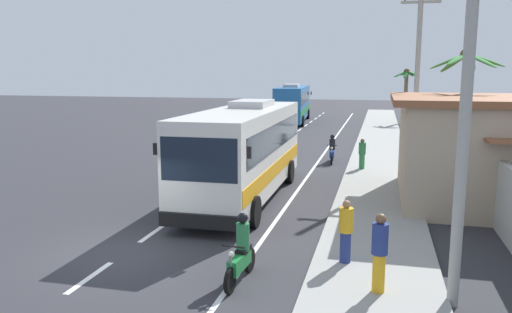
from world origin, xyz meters
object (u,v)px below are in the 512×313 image
object	(u,v)px
coach_bus_foreground	(244,149)
utility_pole_mid	(417,71)
pedestrian_near_kerb	(380,251)
palm_nearest	(406,86)
coach_bus_far_lane	(293,102)
utility_pole_nearest	(467,82)
motorcycle_trailing	(241,254)
pedestrian_midwalk	(346,230)
pedestrian_far_walk	(362,153)
palm_second	(465,89)
motorcycle_beside_bus	(332,151)

from	to	relation	value
coach_bus_foreground	utility_pole_mid	xyz separation A→B (m)	(6.79, 6.40, 3.04)
pedestrian_near_kerb	palm_nearest	size ratio (longest dim) A/B	0.34
coach_bus_far_lane	utility_pole_nearest	world-z (taller)	utility_pole_nearest
motorcycle_trailing	palm_nearest	bearing A→B (deg)	82.27
pedestrian_midwalk	palm_nearest	size ratio (longest dim) A/B	0.31
coach_bus_far_lane	pedestrian_far_walk	bearing A→B (deg)	-72.17
utility_pole_mid	palm_second	xyz separation A→B (m)	(1.73, -2.90, -0.75)
motorcycle_beside_bus	coach_bus_foreground	bearing A→B (deg)	-106.58
pedestrian_far_walk	utility_pole_mid	bearing A→B (deg)	70.67
utility_pole_nearest	palm_second	bearing A→B (deg)	81.82
pedestrian_near_kerb	coach_bus_foreground	bearing A→B (deg)	21.52
motorcycle_beside_bus	motorcycle_trailing	bearing A→B (deg)	-91.97
pedestrian_midwalk	pedestrian_far_walk	size ratio (longest dim) A/B	1.07
coach_bus_foreground	coach_bus_far_lane	distance (m)	30.57
motorcycle_trailing	pedestrian_midwalk	xyz separation A→B (m)	(2.38, 1.47, 0.32)
motorcycle_beside_bus	pedestrian_near_kerb	distance (m)	17.13
motorcycle_trailing	pedestrian_midwalk	size ratio (longest dim) A/B	1.20
utility_pole_mid	palm_second	size ratio (longest dim) A/B	1.63
utility_pole_nearest	utility_pole_mid	world-z (taller)	utility_pole_mid
coach_bus_foreground	pedestrian_far_walk	world-z (taller)	coach_bus_foreground
palm_second	pedestrian_near_kerb	bearing A→B (deg)	-105.63
palm_nearest	palm_second	distance (m)	28.13
motorcycle_trailing	utility_pole_nearest	xyz separation A→B (m)	(4.79, -0.15, 4.11)
coach_bus_far_lane	motorcycle_trailing	distance (m)	38.70
utility_pole_nearest	pedestrian_near_kerb	bearing A→B (deg)	-179.93
utility_pole_nearest	motorcycle_trailing	bearing A→B (deg)	178.20
pedestrian_far_walk	utility_pole_mid	size ratio (longest dim) A/B	0.16
coach_bus_far_lane	palm_second	xyz separation A→B (m)	(11.80, -26.89, 2.29)
pedestrian_near_kerb	utility_pole_nearest	distance (m)	4.02
motorcycle_beside_bus	utility_pole_mid	xyz separation A→B (m)	(4.16, -2.45, 4.39)
coach_bus_foreground	utility_pole_nearest	world-z (taller)	utility_pole_nearest
coach_bus_far_lane	palm_nearest	distance (m)	10.90
motorcycle_beside_bus	motorcycle_trailing	size ratio (longest dim) A/B	1.00
pedestrian_far_walk	utility_pole_nearest	size ratio (longest dim) A/B	0.17
motorcycle_trailing	palm_nearest	xyz separation A→B (m)	(5.36, 39.52, 2.99)
coach_bus_far_lane	motorcycle_trailing	xyz separation A→B (m)	(5.34, -38.31, -1.31)
pedestrian_midwalk	utility_pole_nearest	size ratio (longest dim) A/B	0.18
pedestrian_near_kerb	palm_second	distance (m)	12.43
coach_bus_far_lane	utility_pole_mid	bearing A→B (deg)	-67.22
motorcycle_beside_bus	palm_nearest	distance (m)	23.45
coach_bus_far_lane	motorcycle_beside_bus	world-z (taller)	coach_bus_far_lane
coach_bus_foreground	utility_pole_nearest	distance (m)	10.95
coach_bus_foreground	motorcycle_beside_bus	world-z (taller)	coach_bus_foreground
motorcycle_beside_bus	utility_pole_nearest	distance (m)	17.92
pedestrian_near_kerb	palm_nearest	distance (m)	39.81
utility_pole_mid	coach_bus_far_lane	bearing A→B (deg)	112.78
palm_second	utility_pole_mid	bearing A→B (deg)	120.78
motorcycle_beside_bus	utility_pole_nearest	bearing A→B (deg)	-76.00
pedestrian_midwalk	palm_second	size ratio (longest dim) A/B	0.28
pedestrian_midwalk	palm_second	xyz separation A→B (m)	(4.08, 9.95, 3.28)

